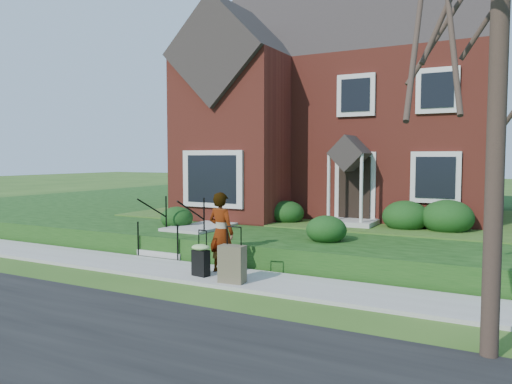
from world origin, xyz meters
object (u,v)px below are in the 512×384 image
Objects in this scene: woman at (221,232)px; front_steps at (180,237)px; suitcase_olive at (232,264)px; suitcase_black at (201,258)px.

front_steps is at bearing -27.01° from woman.
woman is 1.11m from suitcase_olive.
front_steps is 1.72× the size of suitcase_olive.
suitcase_black is (2.13, -2.14, -0.00)m from front_steps.
front_steps reaches higher than suitcase_black.
suitcase_olive is at bearing -1.91° from suitcase_black.
suitcase_black is 0.93m from suitcase_olive.
woman is (2.34, -1.63, 0.52)m from front_steps.
front_steps is 3.02m from suitcase_black.
front_steps is 2.90m from woman.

